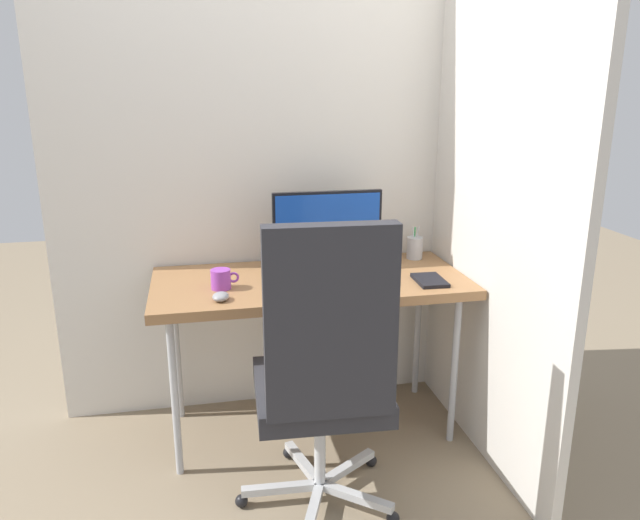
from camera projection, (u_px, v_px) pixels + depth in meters
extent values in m
plane|color=gray|center=(311.00, 427.00, 2.88)|extent=(8.00, 8.00, 0.00)
cube|color=silver|center=(296.00, 121.00, 2.81)|extent=(2.28, 0.04, 2.80)
cube|color=silver|center=(485.00, 125.00, 2.51)|extent=(0.04, 1.54, 2.80)
cube|color=#996B42|center=(310.00, 283.00, 2.68)|extent=(1.37, 0.63, 0.04)
cylinder|color=#B2B5BA|center=(175.00, 398.00, 2.45)|extent=(0.03, 0.03, 0.70)
cylinder|color=#B2B5BA|center=(454.00, 370.00, 2.68)|extent=(0.03, 0.03, 0.70)
cylinder|color=#B2B5BA|center=(177.00, 350.00, 2.88)|extent=(0.03, 0.03, 0.70)
cylinder|color=#B2B5BA|center=(417.00, 330.00, 3.12)|extent=(0.03, 0.03, 0.70)
sphere|color=black|center=(242.00, 501.00, 2.34)|extent=(0.05, 0.05, 0.05)
cube|color=silver|center=(281.00, 488.00, 2.35)|extent=(0.31, 0.05, 0.03)
cube|color=silver|center=(313.00, 511.00, 2.23)|extent=(0.14, 0.30, 0.03)
sphere|color=black|center=(393.00, 518.00, 2.25)|extent=(0.05, 0.05, 0.05)
cube|color=silver|center=(356.00, 496.00, 2.30)|extent=(0.26, 0.22, 0.03)
sphere|color=black|center=(371.00, 461.00, 2.59)|extent=(0.05, 0.05, 0.05)
cube|color=silver|center=(347.00, 468.00, 2.47)|extent=(0.28, 0.19, 0.03)
sphere|color=black|center=(289.00, 453.00, 2.64)|extent=(0.05, 0.05, 0.05)
cube|color=silver|center=(303.00, 463.00, 2.50)|extent=(0.11, 0.30, 0.03)
cylinder|color=silver|center=(320.00, 442.00, 2.32)|extent=(0.04, 0.04, 0.35)
cube|color=#2D2D33|center=(320.00, 390.00, 2.25)|extent=(0.50, 0.50, 0.08)
cube|color=#2D2D33|center=(331.00, 323.00, 1.93)|extent=(0.43, 0.09, 0.65)
cube|color=black|center=(328.00, 269.00, 2.79)|extent=(0.20, 0.16, 0.01)
cube|color=black|center=(327.00, 260.00, 2.79)|extent=(0.04, 0.02, 0.06)
cube|color=black|center=(327.00, 224.00, 2.75)|extent=(0.50, 0.02, 0.30)
cube|color=#1947B2|center=(328.00, 225.00, 2.73)|extent=(0.48, 0.01, 0.28)
cube|color=black|center=(321.00, 288.00, 2.51)|extent=(0.42, 0.18, 0.02)
cube|color=#333338|center=(321.00, 285.00, 2.51)|extent=(0.38, 0.14, 0.00)
ellipsoid|color=gray|center=(221.00, 297.00, 2.40)|extent=(0.08, 0.10, 0.03)
cylinder|color=#B2B5BA|center=(415.00, 248.00, 2.96)|extent=(0.08, 0.08, 0.11)
cylinder|color=silver|center=(414.00, 237.00, 2.94)|extent=(0.02, 0.01, 0.11)
cylinder|color=silver|center=(417.00, 237.00, 2.95)|extent=(0.02, 0.01, 0.11)
torus|color=red|center=(415.00, 246.00, 2.96)|extent=(0.03, 0.04, 0.01)
cylinder|color=#3FAD59|center=(414.00, 239.00, 2.96)|extent=(0.01, 0.01, 0.12)
cube|color=black|center=(430.00, 280.00, 2.62)|extent=(0.13, 0.19, 0.02)
cylinder|color=purple|center=(221.00, 279.00, 2.53)|extent=(0.08, 0.08, 0.08)
torus|color=purple|center=(234.00, 277.00, 2.54)|extent=(0.05, 0.01, 0.05)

